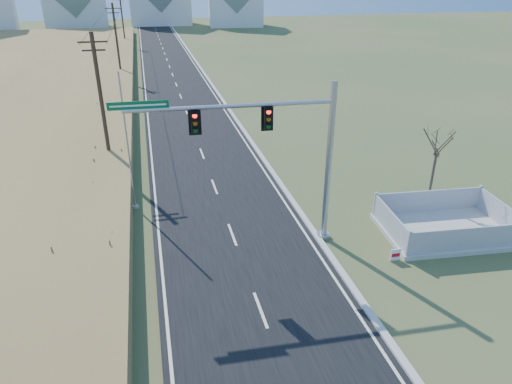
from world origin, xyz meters
name	(u,v)px	position (x,y,z in m)	size (l,w,h in m)	color
ground	(249,281)	(0.00, 0.00, 0.00)	(260.00, 260.00, 0.00)	#3E5228
road	(170,69)	(0.00, 50.00, 0.03)	(8.00, 180.00, 0.06)	black
curb	(200,68)	(4.15, 50.00, 0.09)	(0.30, 180.00, 0.18)	#B2AFA8
utility_pole_near	(101,101)	(-6.50, 15.00, 4.68)	(1.80, 0.26, 9.00)	#422D1E
utility_pole_mid	(117,41)	(-6.50, 45.00, 4.68)	(1.80, 0.26, 9.00)	#422D1E
utility_pole_far	(122,19)	(-6.50, 75.00, 4.68)	(1.80, 0.26, 9.00)	#422D1E
traffic_signal_mast	(290,151)	(2.58, 2.81, 4.84)	(10.06, 0.91, 8.01)	#9EA0A5
fence_enclosure	(445,228)	(10.82, 1.69, 0.29)	(6.80, 4.94, 1.47)	#B7B5AD
open_sign	(395,255)	(7.02, -0.04, 0.33)	(0.50, 0.08, 0.62)	white
flagpole	(129,158)	(-4.85, 8.33, 3.11)	(0.35, 0.35, 7.79)	#B7B5AD
bare_tree	(439,141)	(11.70, 4.65, 3.98)	(1.87, 1.87, 4.94)	#4C3F33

